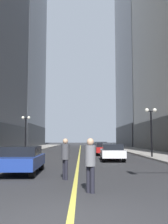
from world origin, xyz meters
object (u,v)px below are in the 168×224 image
car_blue (22,159)px  car_red (103,148)px  street_lamp_left_far (26,126)px  street_lamp_right_mid (151,121)px  pedestrian_with_orange_bag (65,156)px  car_white (112,152)px  car_navy (100,146)px  pedestrian_in_grey_suit (90,161)px

car_blue → car_red: same height
car_red → street_lamp_left_far: bearing=162.0°
street_lamp_left_far → street_lamp_right_mid: (12.80, -8.22, 0.00)m
pedestrian_with_orange_bag → car_red: bearing=80.2°
car_white → car_navy: 18.67m
pedestrian_in_grey_suit → street_lamp_right_mid: 16.23m
car_blue → street_lamp_right_mid: street_lamp_right_mid is taller
car_navy → street_lamp_right_mid: bearing=-78.2°
street_lamp_left_far → car_navy: bearing=40.3°
car_blue → car_white: 9.41m
street_lamp_right_mid → car_white: bearing=-146.8°
car_navy → pedestrian_in_grey_suit: pedestrian_in_grey_suit is taller
pedestrian_in_grey_suit → pedestrian_with_orange_bag: pedestrian_with_orange_bag is taller
car_navy → street_lamp_left_far: (-9.40, -7.99, 2.54)m
car_blue → street_lamp_left_far: size_ratio=0.97×
car_red → car_white: bearing=-89.5°
street_lamp_right_mid → car_navy: bearing=101.8°
street_lamp_right_mid → car_red: bearing=125.9°
car_navy → pedestrian_in_grey_suit: bearing=-94.6°
car_white → pedestrian_in_grey_suit: 12.67m
car_blue → car_white: bearing=55.4°
car_blue → pedestrian_with_orange_bag: (2.26, -1.99, 0.27)m
car_navy → pedestrian_in_grey_suit: size_ratio=2.65×
car_white → pedestrian_with_orange_bag: (-3.08, -9.74, 0.27)m
pedestrian_in_grey_suit → pedestrian_with_orange_bag: (-0.96, 2.74, 0.00)m
car_white → street_lamp_right_mid: (3.76, 2.46, 2.54)m
car_white → car_red: bearing=90.5°
car_red → car_navy: bearing=87.7°
car_blue → car_navy: bearing=77.8°
car_red → street_lamp_right_mid: (3.84, -5.30, 2.54)m
car_blue → car_navy: 27.03m
car_blue → street_lamp_right_mid: size_ratio=0.97×
pedestrian_in_grey_suit → street_lamp_left_far: street_lamp_left_far is taller
car_blue → pedestrian_in_grey_suit: 5.73m
street_lamp_left_far → car_red: bearing=-18.0°
car_blue → street_lamp_left_far: street_lamp_left_far is taller
street_lamp_left_far → pedestrian_with_orange_bag: bearing=-73.7°
car_blue → pedestrian_in_grey_suit: bearing=-55.8°
car_blue → car_navy: size_ratio=0.95×
car_blue → street_lamp_right_mid: 13.92m
car_white → pedestrian_in_grey_suit: pedestrian_in_grey_suit is taller
pedestrian_with_orange_bag → street_lamp_right_mid: size_ratio=0.38×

